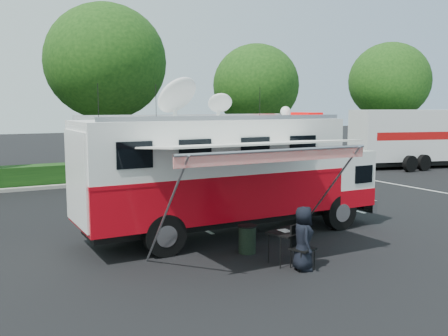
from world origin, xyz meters
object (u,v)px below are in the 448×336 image
at_px(command_truck, 230,172).
at_px(folding_table, 288,233).
at_px(semi_trailer, 440,137).
at_px(trash_bin, 247,239).

bearing_deg(command_truck, folding_table, -92.12).
bearing_deg(folding_table, command_truck, 87.88).
relative_size(folding_table, semi_trailer, 0.09).
xyz_separation_m(command_truck, semi_trailer, (19.56, 8.23, 0.00)).
bearing_deg(trash_bin, folding_table, -71.34).
xyz_separation_m(command_truck, folding_table, (-0.11, -3.02, -1.10)).
height_order(folding_table, semi_trailer, semi_trailer).
distance_m(trash_bin, semi_trailer, 22.50).
distance_m(command_truck, trash_bin, 2.40).
relative_size(command_truck, folding_table, 8.19).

